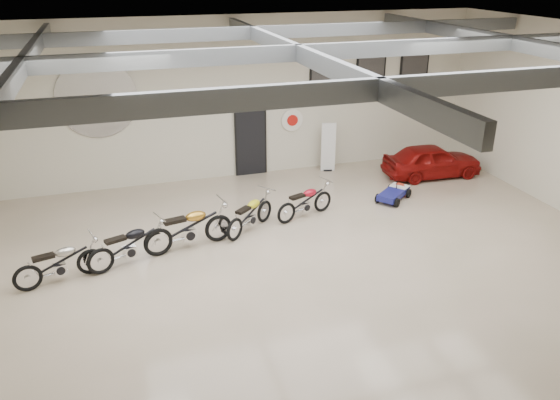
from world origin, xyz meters
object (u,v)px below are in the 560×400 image
object	(u,v)px
motorcycle_yellow	(250,214)
motorcycle_red	(305,201)
motorcycle_silver	(59,262)
motorcycle_gold	(188,227)
go_kart	(396,190)
vintage_car	(432,161)
motorcycle_black	(129,245)
banner_stand	(328,146)

from	to	relation	value
motorcycle_yellow	motorcycle_red	bearing A→B (deg)	-27.46
motorcycle_silver	motorcycle_yellow	distance (m)	4.68
motorcycle_silver	motorcycle_gold	xyz separation A→B (m)	(2.90, 0.70, 0.08)
motorcycle_gold	motorcycle_yellow	distance (m)	1.71
motorcycle_silver	go_kart	xyz separation A→B (m)	(9.12, 1.93, -0.21)
motorcycle_red	vintage_car	world-z (taller)	vintage_car
motorcycle_silver	vintage_car	size ratio (longest dim) A/B	0.59
motorcycle_silver	motorcycle_gold	distance (m)	2.98
motorcycle_black	motorcycle_gold	xyz separation A→B (m)	(1.41, 0.37, 0.06)
motorcycle_yellow	vintage_car	bearing A→B (deg)	-22.13
motorcycle_black	go_kart	size ratio (longest dim) A/B	1.29
motorcycle_red	go_kart	size ratio (longest dim) A/B	1.21
motorcycle_black	vintage_car	bearing A→B (deg)	-3.37
banner_stand	motorcycle_yellow	bearing A→B (deg)	-121.28
motorcycle_silver	go_kart	distance (m)	9.33
vintage_car	motorcycle_black	bearing A→B (deg)	109.54
motorcycle_black	vintage_car	distance (m)	10.05
motorcycle_silver	motorcycle_black	bearing A→B (deg)	-2.91
motorcycle_black	motorcycle_gold	bearing A→B (deg)	-5.42
motorcycle_silver	motorcycle_red	distance (m)	6.34
motorcycle_yellow	motorcycle_red	xyz separation A→B (m)	(1.62, 0.34, -0.01)
motorcycle_gold	motorcycle_red	size ratio (longest dim) A/B	1.20
motorcycle_gold	go_kart	xyz separation A→B (m)	(6.23, 1.23, -0.30)
motorcycle_gold	motorcycle_yellow	world-z (taller)	motorcycle_gold
banner_stand	motorcycle_red	size ratio (longest dim) A/B	0.94
motorcycle_silver	vintage_car	distance (m)	11.56
motorcycle_gold	vintage_car	distance (m)	8.59
motorcycle_gold	motorcycle_yellow	xyz separation A→B (m)	(1.64, 0.47, -0.09)
go_kart	vintage_car	size ratio (longest dim) A/B	0.47
motorcycle_gold	go_kart	bearing A→B (deg)	-0.21
motorcycle_black	go_kart	xyz separation A→B (m)	(7.64, 1.60, -0.23)
motorcycle_silver	go_kart	world-z (taller)	motorcycle_silver
go_kart	motorcycle_yellow	bearing A→B (deg)	151.37
motorcycle_black	motorcycle_red	bearing A→B (deg)	-5.84
motorcycle_black	banner_stand	bearing A→B (deg)	13.40
motorcycle_silver	go_kart	bearing A→B (deg)	-3.41
banner_stand	go_kart	distance (m)	3.02
banner_stand	motorcycle_red	xyz separation A→B (m)	(-1.96, -3.20, -0.38)
motorcycle_silver	motorcycle_red	size ratio (longest dim) A/B	1.02
motorcycle_yellow	vintage_car	world-z (taller)	vintage_car
motorcycle_silver	motorcycle_black	distance (m)	1.52
motorcycle_silver	motorcycle_gold	size ratio (longest dim) A/B	0.85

